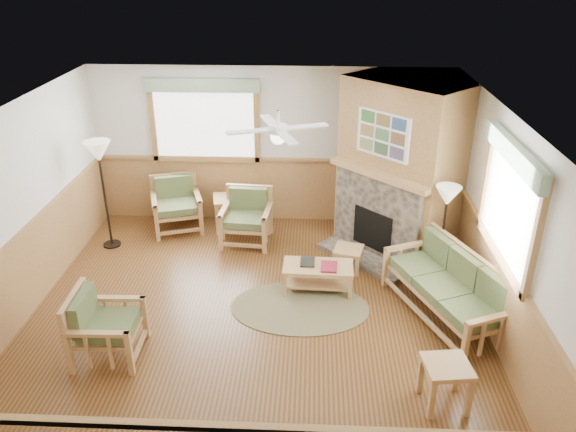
{
  "coord_description": "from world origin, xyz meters",
  "views": [
    {
      "loc": [
        0.72,
        -6.08,
        4.41
      ],
      "look_at": [
        0.4,
        0.7,
        1.15
      ],
      "focal_mm": 35.0,
      "sensor_mm": 36.0,
      "label": 1
    }
  ],
  "objects_px": {
    "armchair_left": "(107,325)",
    "floor_lamp_right": "(442,236)",
    "end_table_chairs": "(230,213)",
    "floor_lamp_left": "(105,195)",
    "sofa": "(446,287)",
    "end_table_sofa": "(445,384)",
    "armchair_back_left": "(177,205)",
    "armchair_back_right": "(246,218)",
    "footstool": "(348,259)",
    "coffee_table": "(318,277)"
  },
  "relations": [
    {
      "from": "end_table_sofa",
      "to": "sofa",
      "type": "bearing_deg",
      "value": 78.57
    },
    {
      "from": "armchair_back_left",
      "to": "end_table_chairs",
      "type": "xyz_separation_m",
      "value": [
        0.9,
        0.04,
        -0.15
      ]
    },
    {
      "from": "armchair_back_right",
      "to": "floor_lamp_right",
      "type": "relative_size",
      "value": 0.57
    },
    {
      "from": "coffee_table",
      "to": "footstool",
      "type": "bearing_deg",
      "value": 54.01
    },
    {
      "from": "armchair_back_left",
      "to": "armchair_left",
      "type": "height_order",
      "value": "armchair_back_left"
    },
    {
      "from": "armchair_back_right",
      "to": "floor_lamp_left",
      "type": "bearing_deg",
      "value": -169.67
    },
    {
      "from": "armchair_back_left",
      "to": "end_table_sofa",
      "type": "bearing_deg",
      "value": -64.41
    },
    {
      "from": "armchair_back_left",
      "to": "floor_lamp_left",
      "type": "distance_m",
      "value": 1.24
    },
    {
      "from": "footstool",
      "to": "floor_lamp_right",
      "type": "height_order",
      "value": "floor_lamp_right"
    },
    {
      "from": "end_table_chairs",
      "to": "floor_lamp_right",
      "type": "xyz_separation_m",
      "value": [
        3.24,
        -1.6,
        0.47
      ]
    },
    {
      "from": "sofa",
      "to": "armchair_left",
      "type": "height_order",
      "value": "sofa"
    },
    {
      "from": "sofa",
      "to": "floor_lamp_right",
      "type": "distance_m",
      "value": 0.88
    },
    {
      "from": "end_table_sofa",
      "to": "floor_lamp_right",
      "type": "xyz_separation_m",
      "value": [
        0.4,
        2.41,
        0.5
      ]
    },
    {
      "from": "end_table_sofa",
      "to": "armchair_back_right",
      "type": "bearing_deg",
      "value": 125.16
    },
    {
      "from": "armchair_back_right",
      "to": "floor_lamp_right",
      "type": "bearing_deg",
      "value": -17.09
    },
    {
      "from": "floor_lamp_left",
      "to": "end_table_sofa",
      "type": "bearing_deg",
      "value": -35.25
    },
    {
      "from": "armchair_left",
      "to": "floor_lamp_left",
      "type": "bearing_deg",
      "value": 16.78
    },
    {
      "from": "footstool",
      "to": "floor_lamp_left",
      "type": "distance_m",
      "value": 3.92
    },
    {
      "from": "floor_lamp_right",
      "to": "armchair_back_left",
      "type": "bearing_deg",
      "value": 159.43
    },
    {
      "from": "sofa",
      "to": "armchair_back_right",
      "type": "xyz_separation_m",
      "value": [
        -2.82,
        1.94,
        -0.0
      ]
    },
    {
      "from": "footstool",
      "to": "armchair_back_left",
      "type": "bearing_deg",
      "value": 156.81
    },
    {
      "from": "coffee_table",
      "to": "floor_lamp_left",
      "type": "height_order",
      "value": "floor_lamp_left"
    },
    {
      "from": "end_table_chairs",
      "to": "sofa",
      "type": "bearing_deg",
      "value": -37.3
    },
    {
      "from": "armchair_left",
      "to": "coffee_table",
      "type": "relative_size",
      "value": 0.87
    },
    {
      "from": "armchair_back_left",
      "to": "footstool",
      "type": "height_order",
      "value": "armchair_back_left"
    },
    {
      "from": "armchair_back_right",
      "to": "armchair_left",
      "type": "xyz_separation_m",
      "value": [
        -1.3,
        -2.92,
        -0.01
      ]
    },
    {
      "from": "sofa",
      "to": "end_table_sofa",
      "type": "bearing_deg",
      "value": -34.62
    },
    {
      "from": "armchair_back_right",
      "to": "end_table_sofa",
      "type": "relative_size",
      "value": 1.65
    },
    {
      "from": "sofa",
      "to": "armchair_back_left",
      "type": "distance_m",
      "value": 4.7
    },
    {
      "from": "end_table_sofa",
      "to": "floor_lamp_right",
      "type": "bearing_deg",
      "value": 80.62
    },
    {
      "from": "sofa",
      "to": "armchair_back_left",
      "type": "bearing_deg",
      "value": -143.38
    },
    {
      "from": "end_table_chairs",
      "to": "floor_lamp_left",
      "type": "distance_m",
      "value": 2.07
    },
    {
      "from": "end_table_chairs",
      "to": "coffee_table",
      "type": "bearing_deg",
      "value": -50.85
    },
    {
      "from": "sofa",
      "to": "armchair_back_right",
      "type": "height_order",
      "value": "sofa"
    },
    {
      "from": "coffee_table",
      "to": "floor_lamp_left",
      "type": "xyz_separation_m",
      "value": [
        -3.36,
        1.16,
        0.7
      ]
    },
    {
      "from": "footstool",
      "to": "end_table_sofa",
      "type": "bearing_deg",
      "value": -72.27
    },
    {
      "from": "armchair_back_left",
      "to": "floor_lamp_left",
      "type": "relative_size",
      "value": 0.5
    },
    {
      "from": "end_table_sofa",
      "to": "footstool",
      "type": "height_order",
      "value": "end_table_sofa"
    },
    {
      "from": "sofa",
      "to": "footstool",
      "type": "xyz_separation_m",
      "value": [
        -1.2,
        1.14,
        -0.26
      ]
    },
    {
      "from": "armchair_back_right",
      "to": "end_table_sofa",
      "type": "xyz_separation_m",
      "value": [
        2.5,
        -3.55,
        -0.17
      ]
    },
    {
      "from": "armchair_back_right",
      "to": "floor_lamp_left",
      "type": "height_order",
      "value": "floor_lamp_left"
    },
    {
      "from": "armchair_back_right",
      "to": "end_table_chairs",
      "type": "distance_m",
      "value": 0.59
    },
    {
      "from": "end_table_sofa",
      "to": "floor_lamp_right",
      "type": "relative_size",
      "value": 0.35
    },
    {
      "from": "floor_lamp_right",
      "to": "sofa",
      "type": "bearing_deg",
      "value": -95.25
    },
    {
      "from": "armchair_left",
      "to": "armchair_back_left",
      "type": "bearing_deg",
      "value": -2.62
    },
    {
      "from": "sofa",
      "to": "armchair_left",
      "type": "bearing_deg",
      "value": -99.85
    },
    {
      "from": "armchair_left",
      "to": "floor_lamp_right",
      "type": "distance_m",
      "value": 4.58
    },
    {
      "from": "end_table_chairs",
      "to": "floor_lamp_right",
      "type": "distance_m",
      "value": 3.64
    },
    {
      "from": "sofa",
      "to": "floor_lamp_left",
      "type": "distance_m",
      "value": 5.32
    },
    {
      "from": "armchair_left",
      "to": "armchair_back_right",
      "type": "bearing_deg",
      "value": -25.54
    }
  ]
}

